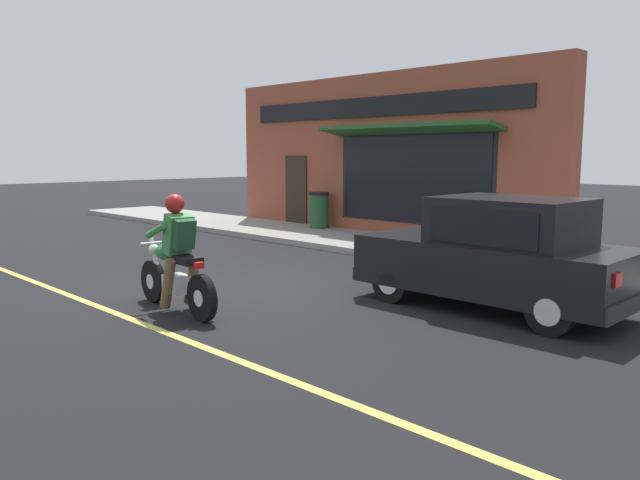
# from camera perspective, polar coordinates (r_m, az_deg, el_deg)

# --- Properties ---
(ground_plane) EXTENTS (80.00, 80.00, 0.00)m
(ground_plane) POSITION_cam_1_polar(r_m,az_deg,el_deg) (9.96, -9.07, -4.72)
(ground_plane) COLOR black
(sidewalk_curb) EXTENTS (2.60, 22.00, 0.14)m
(sidewalk_curb) POSITION_cam_1_polar(r_m,az_deg,el_deg) (15.69, 0.79, 0.24)
(sidewalk_curb) COLOR gray
(sidewalk_curb) RESTS_ON ground
(lane_stripe) EXTENTS (0.12, 19.80, 0.01)m
(lane_stripe) POSITION_cam_1_polar(r_m,az_deg,el_deg) (11.78, -24.90, -3.38)
(lane_stripe) COLOR #D1C64C
(lane_stripe) RESTS_ON ground
(storefront_building) EXTENTS (1.25, 10.49, 4.20)m
(storefront_building) POSITION_cam_1_polar(r_m,az_deg,el_deg) (16.47, 5.38, 7.68)
(storefront_building) COLOR brown
(storefront_building) RESTS_ON ground
(motorcycle_with_rider) EXTENTS (0.58, 2.02, 1.62)m
(motorcycle_with_rider) POSITION_cam_1_polar(r_m,az_deg,el_deg) (8.74, -13.01, -2.06)
(motorcycle_with_rider) COLOR black
(motorcycle_with_rider) RESTS_ON ground
(car_hatchback) EXTENTS (1.68, 3.80, 1.57)m
(car_hatchback) POSITION_cam_1_polar(r_m,az_deg,el_deg) (8.99, 15.83, -1.32)
(car_hatchback) COLOR black
(car_hatchback) RESTS_ON ground
(trash_bin) EXTENTS (0.56, 0.56, 0.98)m
(trash_bin) POSITION_cam_1_polar(r_m,az_deg,el_deg) (17.10, -0.09, 2.78)
(trash_bin) COLOR #23512D
(trash_bin) RESTS_ON sidewalk_curb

